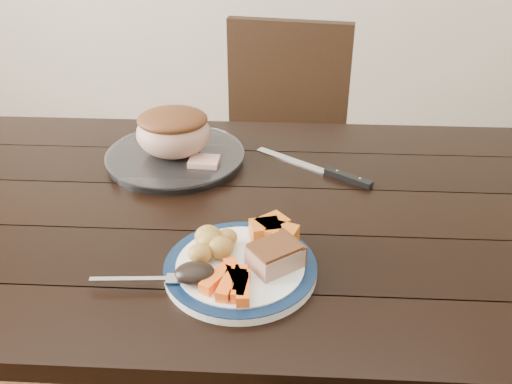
{
  "coord_description": "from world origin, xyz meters",
  "views": [
    {
      "loc": [
        0.07,
        -1.03,
        1.41
      ],
      "look_at": [
        0.08,
        -0.02,
        0.8
      ],
      "focal_mm": 40.0,
      "sensor_mm": 36.0,
      "label": 1
    }
  ],
  "objects_px": {
    "chair_far": "(282,147)",
    "serving_platter": "(175,158)",
    "fork": "(149,280)",
    "roast_joint": "(173,133)",
    "dinner_plate": "(240,269)",
    "pork_slice": "(275,257)",
    "carving_knife": "(333,173)",
    "dining_table": "(220,242)"
  },
  "relations": [
    {
      "from": "chair_far",
      "to": "serving_platter",
      "type": "bearing_deg",
      "value": 72.31
    },
    {
      "from": "fork",
      "to": "roast_joint",
      "type": "xyz_separation_m",
      "value": [
        -0.01,
        0.47,
        0.05
      ]
    },
    {
      "from": "dinner_plate",
      "to": "pork_slice",
      "type": "relative_size",
      "value": 3.23
    },
    {
      "from": "fork",
      "to": "roast_joint",
      "type": "relative_size",
      "value": 1.0
    },
    {
      "from": "fork",
      "to": "roast_joint",
      "type": "bearing_deg",
      "value": 90.58
    },
    {
      "from": "serving_platter",
      "to": "pork_slice",
      "type": "bearing_deg",
      "value": -62.41
    },
    {
      "from": "serving_platter",
      "to": "roast_joint",
      "type": "relative_size",
      "value": 1.85
    },
    {
      "from": "chair_far",
      "to": "carving_knife",
      "type": "bearing_deg",
      "value": 109.8
    },
    {
      "from": "serving_platter",
      "to": "roast_joint",
      "type": "bearing_deg",
      "value": 0.0
    },
    {
      "from": "chair_far",
      "to": "fork",
      "type": "height_order",
      "value": "chair_far"
    },
    {
      "from": "serving_platter",
      "to": "chair_far",
      "type": "bearing_deg",
      "value": 60.82
    },
    {
      "from": "chair_far",
      "to": "serving_platter",
      "type": "height_order",
      "value": "chair_far"
    },
    {
      "from": "pork_slice",
      "to": "serving_platter",
      "type": "bearing_deg",
      "value": 117.59
    },
    {
      "from": "chair_far",
      "to": "carving_knife",
      "type": "distance_m",
      "value": 0.65
    },
    {
      "from": "dining_table",
      "to": "fork",
      "type": "bearing_deg",
      "value": -112.33
    },
    {
      "from": "dining_table",
      "to": "dinner_plate",
      "type": "bearing_deg",
      "value": -77.06
    },
    {
      "from": "serving_platter",
      "to": "roast_joint",
      "type": "xyz_separation_m",
      "value": [
        0.0,
        0.0,
        0.07
      ]
    },
    {
      "from": "dining_table",
      "to": "pork_slice",
      "type": "height_order",
      "value": "pork_slice"
    },
    {
      "from": "pork_slice",
      "to": "roast_joint",
      "type": "bearing_deg",
      "value": 117.59
    },
    {
      "from": "pork_slice",
      "to": "dinner_plate",
      "type": "bearing_deg",
      "value": 175.24
    },
    {
      "from": "pork_slice",
      "to": "fork",
      "type": "bearing_deg",
      "value": -170.18
    },
    {
      "from": "pork_slice",
      "to": "fork",
      "type": "xyz_separation_m",
      "value": [
        -0.22,
        -0.04,
        -0.02
      ]
    },
    {
      "from": "chair_far",
      "to": "serving_platter",
      "type": "relative_size",
      "value": 2.82
    },
    {
      "from": "serving_platter",
      "to": "fork",
      "type": "xyz_separation_m",
      "value": [
        0.01,
        -0.47,
        0.01
      ]
    },
    {
      "from": "dining_table",
      "to": "chair_far",
      "type": "height_order",
      "value": "chair_far"
    },
    {
      "from": "dinner_plate",
      "to": "serving_platter",
      "type": "bearing_deg",
      "value": 111.11
    },
    {
      "from": "dinner_plate",
      "to": "carving_knife",
      "type": "height_order",
      "value": "dinner_plate"
    },
    {
      "from": "serving_platter",
      "to": "pork_slice",
      "type": "relative_size",
      "value": 3.84
    },
    {
      "from": "chair_far",
      "to": "pork_slice",
      "type": "relative_size",
      "value": 10.84
    },
    {
      "from": "dinner_plate",
      "to": "carving_knife",
      "type": "distance_m",
      "value": 0.42
    },
    {
      "from": "carving_knife",
      "to": "dining_table",
      "type": "bearing_deg",
      "value": -114.17
    },
    {
      "from": "roast_joint",
      "to": "chair_far",
      "type": "bearing_deg",
      "value": 60.82
    },
    {
      "from": "fork",
      "to": "roast_joint",
      "type": "distance_m",
      "value": 0.48
    },
    {
      "from": "dinner_plate",
      "to": "pork_slice",
      "type": "xyz_separation_m",
      "value": [
        0.06,
        -0.01,
        0.03
      ]
    },
    {
      "from": "dinner_plate",
      "to": "fork",
      "type": "height_order",
      "value": "fork"
    },
    {
      "from": "roast_joint",
      "to": "carving_knife",
      "type": "bearing_deg",
      "value": -11.16
    },
    {
      "from": "dinner_plate",
      "to": "serving_platter",
      "type": "distance_m",
      "value": 0.46
    },
    {
      "from": "dining_table",
      "to": "pork_slice",
      "type": "xyz_separation_m",
      "value": [
        0.11,
        -0.22,
        0.13
      ]
    },
    {
      "from": "pork_slice",
      "to": "carving_knife",
      "type": "relative_size",
      "value": 0.32
    },
    {
      "from": "dinner_plate",
      "to": "roast_joint",
      "type": "bearing_deg",
      "value": 111.11
    },
    {
      "from": "chair_far",
      "to": "fork",
      "type": "distance_m",
      "value": 1.07
    },
    {
      "from": "chair_far",
      "to": "dinner_plate",
      "type": "relative_size",
      "value": 3.36
    }
  ]
}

